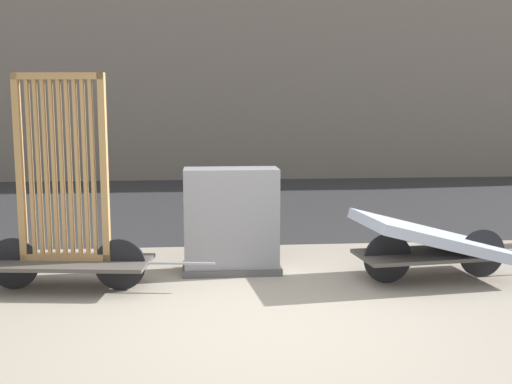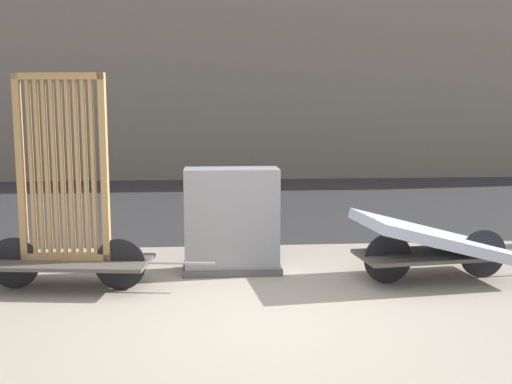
{
  "view_description": "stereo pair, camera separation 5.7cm",
  "coord_description": "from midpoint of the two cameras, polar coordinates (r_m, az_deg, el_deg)",
  "views": [
    {
      "loc": [
        -0.56,
        -5.05,
        1.91
      ],
      "look_at": [
        0.0,
        1.25,
        1.02
      ],
      "focal_mm": 42.0,
      "sensor_mm": 36.0,
      "label": 1
    },
    {
      "loc": [
        -0.5,
        -5.06,
        1.91
      ],
      "look_at": [
        0.0,
        1.25,
        1.02
      ],
      "focal_mm": 42.0,
      "sensor_mm": 36.0,
      "label": 2
    }
  ],
  "objects": [
    {
      "name": "ground_plane",
      "position": [
        5.43,
        1.38,
        -12.6
      ],
      "size": [
        60.0,
        60.0,
        0.0
      ],
      "primitive_type": "plane",
      "color": "gray"
    },
    {
      "name": "utility_cabinet",
      "position": [
        6.98,
        -2.09,
        -3.07
      ],
      "size": [
        1.15,
        0.52,
        1.22
      ],
      "color": "#4C4C4C",
      "rests_on": "ground_plane"
    },
    {
      "name": "bike_cart_with_bedframe",
      "position": [
        6.58,
        -17.48,
        -2.6
      ],
      "size": [
        2.49,
        0.91,
        2.27
      ],
      "rotation": [
        0.0,
        0.0,
        -0.12
      ],
      "color": "#4C4742",
      "rests_on": "ground_plane"
    },
    {
      "name": "bike_cart_with_mattress",
      "position": [
        6.96,
        17.1,
        -4.59
      ],
      "size": [
        2.48,
        1.23,
        0.76
      ],
      "rotation": [
        0.0,
        0.0,
        0.11
      ],
      "color": "#4C4742",
      "rests_on": "ground_plane"
    },
    {
      "name": "road_strip",
      "position": [
        12.21,
        -2.01,
        -0.97
      ],
      "size": [
        56.0,
        7.75,
        0.01
      ],
      "color": "#2D2D30",
      "rests_on": "ground_plane"
    }
  ]
}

